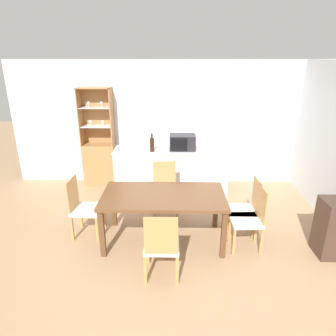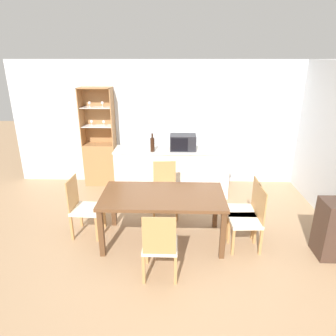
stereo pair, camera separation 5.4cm
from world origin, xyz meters
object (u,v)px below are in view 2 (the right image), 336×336
at_px(dining_chair_side_right_far, 244,210).
at_px(dining_chair_head_far, 165,190).
at_px(dining_table, 163,200).
at_px(dining_chair_head_near, 160,245).
at_px(dining_chair_side_left_far, 84,207).
at_px(microwave, 183,142).
at_px(dining_chair_side_right_near, 248,219).
at_px(wine_bottle, 152,144).
at_px(display_cabinet, 101,156).

xyz_separation_m(dining_chair_side_right_far, dining_chair_head_far, (-1.21, 0.66, 0.00)).
height_order(dining_table, dining_chair_head_near, dining_chair_head_near).
xyz_separation_m(dining_chair_side_left_far, dining_chair_head_near, (1.21, -0.94, 0.00)).
bearing_deg(dining_chair_head_far, dining_chair_head_near, 85.70).
relative_size(dining_chair_head_far, microwave, 1.89).
height_order(dining_chair_side_left_far, microwave, microwave).
bearing_deg(dining_chair_side_right_near, wine_bottle, 39.19).
bearing_deg(dining_table, wine_bottle, 99.89).
bearing_deg(dining_chair_head_far, wine_bottle, -74.29).
distance_m(dining_chair_side_right_far, microwave, 1.85).
bearing_deg(microwave, dining_chair_side_right_near, -63.01).
bearing_deg(dining_chair_head_near, microwave, 82.77).
bearing_deg(dining_table, display_cabinet, 123.76).
relative_size(dining_chair_side_left_far, microwave, 1.89).
relative_size(dining_table, wine_bottle, 5.05).
distance_m(dining_chair_head_near, dining_chair_head_far, 1.60).
height_order(dining_chair_head_far, wine_bottle, wine_bottle).
distance_m(dining_chair_side_left_far, dining_chair_side_right_near, 2.44).
height_order(dining_chair_side_right_far, dining_chair_head_far, same).
distance_m(microwave, wine_bottle, 0.59).
distance_m(display_cabinet, dining_chair_head_far, 1.95).
distance_m(dining_chair_head_near, dining_chair_side_right_far, 1.53).
bearing_deg(dining_chair_side_right_far, dining_table, 96.87).
distance_m(dining_table, dining_chair_side_right_far, 1.24).
relative_size(dining_chair_side_right_far, wine_bottle, 2.65).
distance_m(dining_chair_head_near, wine_bottle, 2.39).
height_order(dining_chair_head_near, wine_bottle, wine_bottle).
bearing_deg(display_cabinet, wine_bottle, -28.47).
relative_size(dining_table, dining_chair_side_right_near, 1.91).
bearing_deg(display_cabinet, dining_chair_side_left_far, -83.87).
bearing_deg(dining_chair_head_far, dining_chair_side_right_near, 137.95).
relative_size(dining_chair_head_near, microwave, 1.89).
bearing_deg(dining_chair_side_right_far, dining_chair_side_left_far, 90.21).
bearing_deg(wine_bottle, dining_chair_head_far, -69.85).
bearing_deg(wine_bottle, dining_chair_head_near, -83.51).
height_order(display_cabinet, microwave, display_cabinet).
bearing_deg(dining_chair_side_left_far, wine_bottle, 148.23).
distance_m(dining_table, dining_chair_head_near, 0.83).
relative_size(dining_chair_side_right_near, wine_bottle, 2.65).
distance_m(dining_table, dining_chair_head_far, 0.83).
bearing_deg(dining_chair_head_far, microwave, -114.87).
relative_size(dining_table, dining_chair_side_right_far, 1.91).
distance_m(dining_chair_side_left_far, dining_chair_side_right_far, 2.42).
bearing_deg(dining_chair_side_right_far, microwave, 31.41).
xyz_separation_m(dining_chair_side_left_far, dining_chair_side_right_near, (2.42, -0.28, 0.00)).
bearing_deg(dining_table, microwave, 79.34).
xyz_separation_m(dining_table, dining_chair_head_far, (-0.00, 0.80, -0.22)).
bearing_deg(dining_chair_side_left_far, microwave, 137.69).
relative_size(dining_table, dining_chair_head_near, 1.91).
height_order(dining_chair_side_left_far, dining_chair_side_right_near, same).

